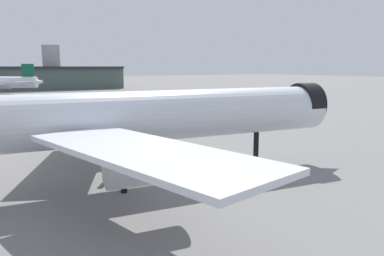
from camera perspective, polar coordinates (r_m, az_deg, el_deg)
ground at (r=45.68m, az=-6.69°, el=-7.15°), size 900.00×900.00×0.00m
airliner_near_gate at (r=42.18m, az=-8.57°, el=1.46°), size 56.27×50.88×16.33m
baggage_tug_wing at (r=72.75m, az=-23.08°, el=-0.93°), size 3.48×3.33×1.85m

